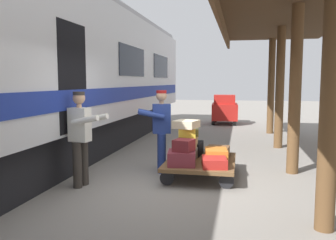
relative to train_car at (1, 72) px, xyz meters
name	(u,v)px	position (x,y,z in m)	size (l,w,h in m)	color
ground_plane	(175,187)	(-3.40, 0.00, -2.06)	(60.00, 60.00, 0.00)	gray
train_car	(1,72)	(0.00, 0.00, 0.00)	(3.02, 21.18, 4.00)	silver
luggage_cart	(201,162)	(-3.78, -0.79, -1.77)	(1.34, 1.78, 0.33)	brown
suitcase_gray_aluminum	(186,154)	(-3.48, -0.79, -1.62)	(0.38, 0.61, 0.22)	#9EA0A5
suitcase_orange_carryall	(216,155)	(-4.08, -0.79, -1.61)	(0.42, 0.55, 0.23)	#CC6B23
suitcase_burgundy_valise	(182,158)	(-3.48, -0.30, -1.59)	(0.50, 0.52, 0.26)	maroon
suitcase_black_hardshell	(189,148)	(-3.48, -1.28, -1.59)	(0.52, 0.55, 0.27)	black
suitcase_red_plastic	(214,162)	(-4.08, -0.30, -1.64)	(0.44, 0.57, 0.17)	#AD231E
suitcase_brown_leather	(218,151)	(-4.08, -1.28, -1.63)	(0.45, 0.54, 0.19)	brown
suitcase_slate_roller	(189,138)	(-3.47, -1.30, -1.38)	(0.31, 0.46, 0.14)	#4C515B
suitcase_olive_duffel	(189,132)	(-3.47, -1.28, -1.24)	(0.41, 0.46, 0.15)	brown
suitcase_tan_vintage	(188,143)	(-3.52, -0.83, -1.41)	(0.33, 0.55, 0.20)	tan
suitcase_yellow_case	(187,133)	(-3.51, -0.81, -1.20)	(0.33, 0.48, 0.22)	gold
suitcase_cream_canvas	(186,124)	(-3.49, -0.77, -1.02)	(0.42, 0.48, 0.15)	beige
suitcase_maroon_trunk	(184,145)	(-3.52, -0.30, -1.35)	(0.33, 0.36, 0.22)	maroon
porter_in_overalls	(161,128)	(-2.93, -0.98, -1.14)	(0.73, 0.56, 1.70)	navy
porter_by_door	(81,135)	(-1.76, 0.29, -1.14)	(0.71, 0.50, 1.70)	#332D28
baggage_tug	(225,110)	(-3.85, -9.80, -1.43)	(1.18, 1.75, 1.30)	#B21E19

